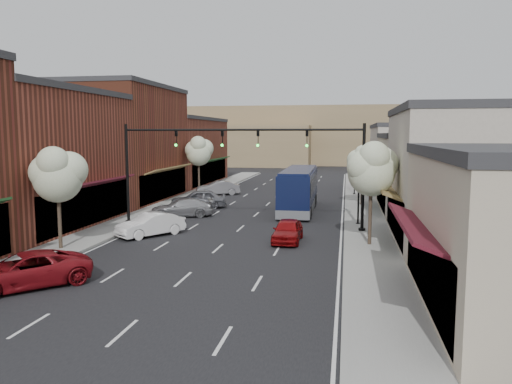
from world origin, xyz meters
The scene contains 28 objects.
ground centered at (0.00, 0.00, 0.00)m, with size 160.00×160.00×0.00m, color black.
sidewalk_left centered at (-8.40, 18.50, 0.07)m, with size 2.80×73.00×0.15m, color gray.
sidewalk_right centered at (8.40, 18.50, 0.07)m, with size 2.80×73.00×0.15m, color gray.
curb_left centered at (-7.00, 18.50, 0.07)m, with size 0.25×73.00×0.17m, color gray.
curb_right centered at (7.00, 18.50, 0.07)m, with size 0.25×73.00×0.17m, color gray.
bldg_left_midnear centered at (-14.23, 6.00, 4.66)m, with size 10.14×14.10×9.40m.
bldg_left_midfar centered at (-14.24, 20.00, 5.40)m, with size 10.14×14.10×10.90m.
bldg_left_far centered at (-14.22, 36.00, 4.16)m, with size 10.14×18.10×8.40m.
bldg_right_midnear centered at (13.72, 6.00, 3.91)m, with size 9.14×12.10×7.90m.
bldg_right_midfar centered at (13.70, 18.00, 3.17)m, with size 9.14×12.10×6.40m.
bldg_right_far centered at (13.71, 32.00, 3.66)m, with size 9.14×16.10×7.40m.
hill_far centered at (0.00, 90.00, 6.00)m, with size 120.00×30.00×12.00m, color #7A6647.
hill_near centered at (-25.00, 78.00, 4.00)m, with size 50.00×20.00×8.00m, color #7A6647.
signal_mast_right centered at (5.62, 8.00, 4.62)m, with size 8.22×0.46×7.00m.
signal_mast_left centered at (-5.62, 8.00, 4.62)m, with size 8.22×0.46×7.00m.
tree_right_near centered at (8.35, 3.94, 4.45)m, with size 2.85×2.65×5.95m.
tree_right_far centered at (8.35, 19.94, 3.99)m, with size 2.85×2.65×5.43m.
tree_left_near centered at (-8.25, -0.06, 4.22)m, with size 2.85×2.65×5.69m.
tree_left_far centered at (-8.25, 25.94, 4.60)m, with size 2.85×2.65×6.13m.
lamp_post_near centered at (7.80, 10.50, 3.01)m, with size 0.44×0.44×4.44m.
lamp_post_far centered at (7.80, 28.00, 3.01)m, with size 0.44×0.44×4.44m.
coach_bus centered at (3.12, 16.61, 1.82)m, with size 2.65×11.40×3.48m.
red_hatchback centered at (3.60, 4.45, 0.67)m, with size 1.59×3.96×1.35m, color maroon.
parked_car_a centered at (-6.06, -6.24, 0.72)m, with size 2.39×5.18×1.44m, color maroon.
parked_car_b centered at (-4.99, 4.60, 0.72)m, with size 1.51×4.34×1.43m, color white.
parked_car_c centered at (-5.45, 11.89, 0.69)m, with size 1.94×4.77×1.38m, color gray.
parked_car_d centered at (-5.47, 16.39, 0.80)m, with size 1.89×4.70×1.60m, color slate.
parked_car_e centered at (-6.20, 25.79, 0.73)m, with size 1.56×4.46×1.47m, color #939297.
Camera 1 is at (6.92, -24.29, 6.32)m, focal length 35.00 mm.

